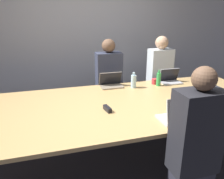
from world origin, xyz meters
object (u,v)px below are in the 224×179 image
person_near_midright (194,148)px  person_far_right (159,77)px  cup_far_right (154,81)px  stapler (107,109)px  bottle_far_center (134,81)px  laptop_far_center (111,82)px  bottle_far_right (159,79)px  laptop_far_right (170,79)px  person_far_center (109,84)px  laptop_near_midright (179,115)px

person_near_midright → person_far_right: 2.14m
person_near_midright → cup_far_right: 1.60m
person_near_midright → stapler: bearing=-54.9°
person_near_midright → stapler: 0.97m
bottle_far_center → stapler: 0.89m
laptop_far_center → stapler: (-0.28, -0.82, -0.04)m
laptop_far_center → stapler: size_ratio=2.14×
cup_far_right → bottle_far_right: (0.02, -0.09, 0.06)m
laptop_far_right → person_far_center: (-0.89, 0.38, -0.12)m
bottle_far_center → person_far_center: bearing=118.4°
person_near_midright → laptop_far_right: person_near_midright is taller
person_near_midright → bottle_far_right: (0.41, 1.45, 0.17)m
laptop_near_midright → laptop_far_right: size_ratio=1.07×
laptop_far_right → person_far_center: 0.97m
cup_far_right → stapler: (-0.95, -0.75, -0.02)m
person_far_right → cup_far_right: bearing=-125.6°
cup_far_right → laptop_far_center: laptop_far_center is taller
laptop_near_midright → laptop_far_right: laptop_near_midright is taller
laptop_near_midright → stapler: bearing=-36.7°
laptop_near_midright → person_far_center: bearing=-80.0°
person_near_midright → bottle_far_right: size_ratio=5.81×
laptop_far_center → bottle_far_right: bearing=-12.8°
cup_far_right → person_far_center: size_ratio=0.06×
cup_far_right → stapler: cup_far_right is taller
person_far_right → stapler: person_far_right is taller
laptop_far_right → cup_far_right: (-0.26, 0.00, -0.02)m
person_far_right → person_far_center: size_ratio=1.01×
laptop_far_center → cup_far_right: bearing=-5.3°
laptop_near_midright → person_far_right: size_ratio=0.24×
laptop_far_right → stapler: laptop_far_right is taller
person_near_midright → laptop_far_center: bearing=-80.1°
laptop_far_right → laptop_far_center: 0.94m
cup_far_right → bottle_far_right: bottle_far_right is taller
laptop_near_midright → stapler: laptop_near_midright is taller
person_near_midright → laptop_far_center: (-0.28, 1.61, 0.13)m
laptop_far_right → bottle_far_right: bearing=-159.9°
bottle_far_right → bottle_far_center: bearing=177.7°
person_near_midright → person_far_center: bearing=-83.2°
person_far_center → person_near_midright: bearing=-83.2°
laptop_near_midright → bottle_far_center: laptop_near_midright is taller
laptop_near_midright → bottle_far_right: (0.36, 1.11, 0.02)m
bottle_far_right → person_far_center: size_ratio=0.17×
bottle_far_right → stapler: (-0.96, -0.66, -0.08)m
person_far_right → bottle_far_center: person_far_right is taller
person_far_right → bottle_far_center: (-0.71, -0.55, 0.15)m
person_far_center → cup_far_right: bearing=-31.4°
stapler → cup_far_right: bearing=29.5°
laptop_far_right → stapler: size_ratio=2.04×
person_far_right → laptop_far_center: 1.09m
laptop_far_center → laptop_far_right: bearing=-4.0°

